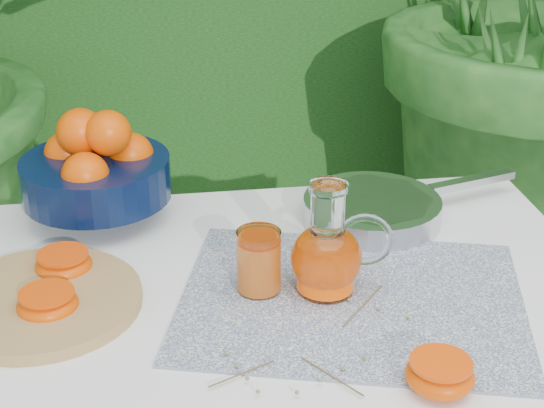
{
  "coord_description": "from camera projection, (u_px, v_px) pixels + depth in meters",
  "views": [
    {
      "loc": [
        -0.03,
        -0.96,
        1.4
      ],
      "look_at": [
        0.13,
        0.1,
        0.88
      ],
      "focal_mm": 55.0,
      "sensor_mm": 36.0,
      "label": 1
    }
  ],
  "objects": [
    {
      "name": "white_table",
      "position": [
        274.0,
        335.0,
        1.27
      ],
      "size": [
        1.0,
        0.7,
        0.75
      ],
      "color": "white",
      "rests_on": "ground"
    },
    {
      "name": "placemat",
      "position": [
        352.0,
        300.0,
        1.2
      ],
      "size": [
        0.57,
        0.5,
        0.0
      ],
      "primitive_type": "cube",
      "rotation": [
        0.0,
        0.0,
        -0.27
      ],
      "color": "#0D1D4A",
      "rests_on": "white_table"
    },
    {
      "name": "cutting_board",
      "position": [
        41.0,
        301.0,
        1.18
      ],
      "size": [
        0.32,
        0.32,
        0.02
      ],
      "primitive_type": "cylinder",
      "rotation": [
        0.0,
        0.0,
        -0.15
      ],
      "color": "#A07748",
      "rests_on": "white_table"
    },
    {
      "name": "fruit_bowl",
      "position": [
        96.0,
        168.0,
        1.4
      ],
      "size": [
        0.3,
        0.3,
        0.2
      ],
      "color": "black",
      "rests_on": "white_table"
    },
    {
      "name": "juice_pitcher",
      "position": [
        328.0,
        255.0,
        1.19
      ],
      "size": [
        0.16,
        0.12,
        0.17
      ],
      "color": "white",
      "rests_on": "white_table"
    },
    {
      "name": "juice_tumbler",
      "position": [
        259.0,
        263.0,
        1.2
      ],
      "size": [
        0.07,
        0.07,
        0.1
      ],
      "color": "white",
      "rests_on": "white_table"
    },
    {
      "name": "saute_pan",
      "position": [
        374.0,
        209.0,
        1.42
      ],
      "size": [
        0.43,
        0.29,
        0.04
      ],
      "color": "#B4B4B9",
      "rests_on": "white_table"
    },
    {
      "name": "orange_halves",
      "position": [
        170.0,
        311.0,
        1.14
      ],
      "size": [
        0.6,
        0.45,
        0.04
      ],
      "color": "#DF3602",
      "rests_on": "white_table"
    },
    {
      "name": "thyme_sprigs",
      "position": [
        317.0,
        347.0,
        1.09
      ],
      "size": [
        0.29,
        0.24,
        0.01
      ],
      "color": "brown",
      "rests_on": "white_table"
    }
  ]
}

